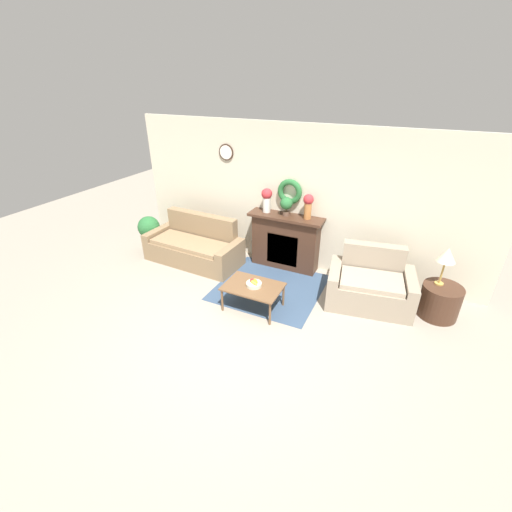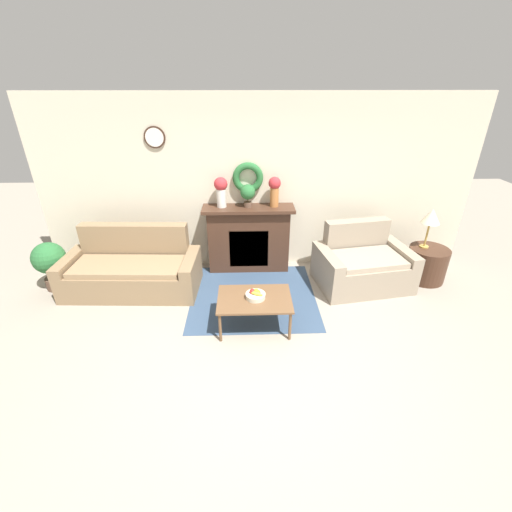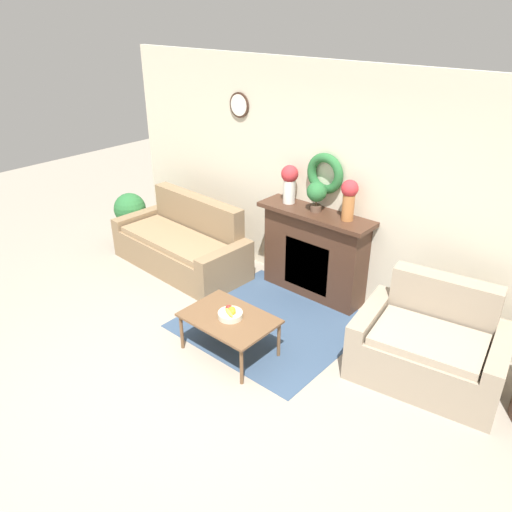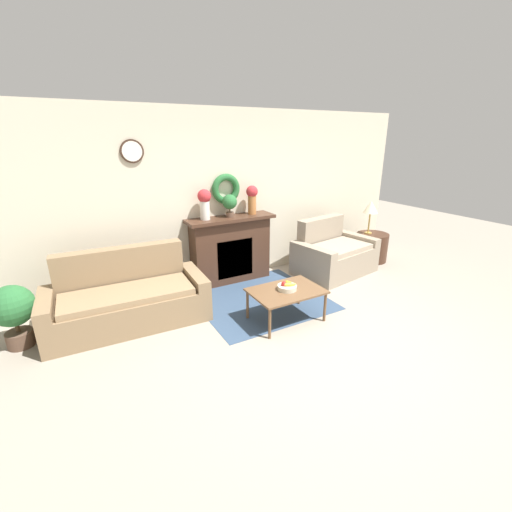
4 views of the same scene
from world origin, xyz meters
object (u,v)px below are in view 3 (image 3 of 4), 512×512
(loveseat_right, at_px, (430,347))
(coffee_table, at_px, (229,320))
(vase_on_mantel_right, at_px, (349,197))
(vase_on_mantel_left, at_px, (290,181))
(potted_plant_floor_by_couch, at_px, (130,212))
(fireplace, at_px, (314,253))
(fruit_bowl, at_px, (230,314))
(potted_plant_on_mantel, at_px, (317,193))
(couch_left, at_px, (183,245))

(loveseat_right, distance_m, coffee_table, 1.94)
(vase_on_mantel_right, bearing_deg, vase_on_mantel_left, 180.00)
(vase_on_mantel_right, xyz_separation_m, potted_plant_floor_by_couch, (-3.33, -0.54, -0.89))
(fireplace, height_order, fruit_bowl, fireplace)
(fruit_bowl, bearing_deg, potted_plant_on_mantel, 92.66)
(potted_plant_floor_by_couch, bearing_deg, vase_on_mantel_left, 12.00)
(coffee_table, distance_m, fruit_bowl, 0.08)
(fireplace, distance_m, loveseat_right, 1.82)
(couch_left, distance_m, vase_on_mantel_left, 1.78)
(loveseat_right, bearing_deg, fireplace, 153.32)
(vase_on_mantel_right, bearing_deg, fireplace, -179.21)
(couch_left, distance_m, coffee_table, 2.03)
(couch_left, relative_size, vase_on_mantel_right, 4.31)
(couch_left, bearing_deg, coffee_table, -25.85)
(couch_left, xyz_separation_m, potted_plant_floor_by_couch, (-1.19, 0.04, 0.15))
(vase_on_mantel_left, bearing_deg, potted_plant_on_mantel, -2.84)
(fruit_bowl, bearing_deg, loveseat_right, 30.74)
(coffee_table, xyz_separation_m, vase_on_mantel_left, (-0.46, 1.54, 0.97))
(fruit_bowl, distance_m, vase_on_mantel_right, 1.80)
(couch_left, relative_size, potted_plant_floor_by_couch, 2.66)
(potted_plant_on_mantel, bearing_deg, loveseat_right, -16.99)
(fireplace, distance_m, couch_left, 1.84)
(coffee_table, height_order, vase_on_mantel_right, vase_on_mantel_right)
(potted_plant_on_mantel, bearing_deg, coffee_table, -87.84)
(vase_on_mantel_left, bearing_deg, potted_plant_floor_by_couch, -168.00)
(fireplace, distance_m, coffee_table, 1.54)
(couch_left, bearing_deg, vase_on_mantel_right, 17.48)
(fruit_bowl, bearing_deg, vase_on_mantel_right, 77.63)
(vase_on_mantel_left, xyz_separation_m, potted_plant_on_mantel, (0.40, -0.02, -0.05))
(fireplace, height_order, vase_on_mantel_left, vase_on_mantel_left)
(vase_on_mantel_left, bearing_deg, vase_on_mantel_right, 0.00)
(loveseat_right, height_order, fruit_bowl, loveseat_right)
(coffee_table, bearing_deg, fruit_bowl, 24.93)
(fireplace, xyz_separation_m, vase_on_mantel_right, (0.40, 0.01, 0.80))
(loveseat_right, distance_m, potted_plant_on_mantel, 2.05)
(coffee_table, relative_size, fruit_bowl, 3.71)
(fireplace, xyz_separation_m, potted_plant_floor_by_couch, (-2.93, -0.53, -0.09))
(coffee_table, bearing_deg, couch_left, 151.70)
(coffee_table, height_order, potted_plant_floor_by_couch, potted_plant_floor_by_couch)
(vase_on_mantel_right, bearing_deg, potted_plant_floor_by_couch, -170.86)
(vase_on_mantel_right, relative_size, potted_plant_on_mantel, 1.30)
(couch_left, relative_size, coffee_table, 2.16)
(loveseat_right, bearing_deg, vase_on_mantel_right, 148.28)
(fruit_bowl, xyz_separation_m, vase_on_mantel_left, (-0.47, 1.53, 0.88))
(fruit_bowl, height_order, potted_plant_on_mantel, potted_plant_on_mantel)
(potted_plant_on_mantel, xyz_separation_m, potted_plant_floor_by_couch, (-2.93, -0.52, -0.85))
(fireplace, relative_size, loveseat_right, 0.97)
(fireplace, relative_size, potted_plant_on_mantel, 4.04)
(couch_left, height_order, loveseat_right, loveseat_right)
(coffee_table, relative_size, vase_on_mantel_right, 2.00)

